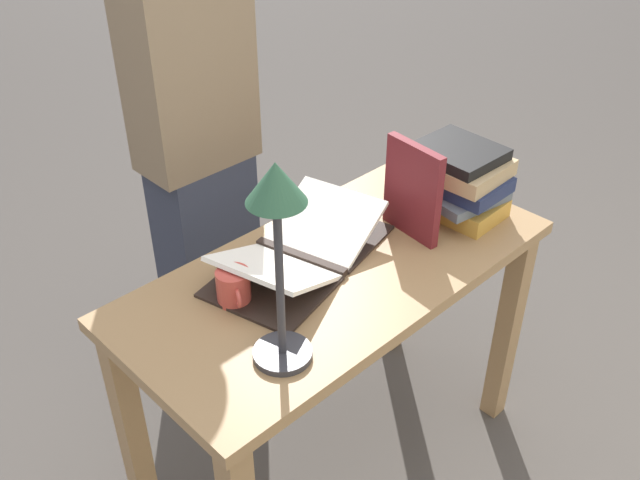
# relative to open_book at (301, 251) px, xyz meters

# --- Properties ---
(ground_plane) EXTENTS (12.00, 12.00, 0.00)m
(ground_plane) POSITION_rel_open_book_xyz_m (-0.05, 0.09, -0.80)
(ground_plane) COLOR #47423D
(reading_desk) EXTENTS (1.18, 0.56, 0.77)m
(reading_desk) POSITION_rel_open_book_xyz_m (-0.05, 0.09, -0.17)
(reading_desk) COLOR #937047
(reading_desk) RESTS_ON ground_plane
(open_book) EXTENTS (0.58, 0.40, 0.10)m
(open_book) POSITION_rel_open_book_xyz_m (0.00, 0.00, 0.00)
(open_book) COLOR black
(open_book) RESTS_ON reading_desk
(book_stack_tall) EXTENTS (0.25, 0.29, 0.20)m
(book_stack_tall) POSITION_rel_open_book_xyz_m (-0.49, 0.12, 0.07)
(book_stack_tall) COLOR #BC8933
(book_stack_tall) RESTS_ON reading_desk
(book_standing_upright) EXTENTS (0.05, 0.19, 0.27)m
(book_standing_upright) POSITION_rel_open_book_xyz_m (-0.31, 0.11, 0.10)
(book_standing_upright) COLOR maroon
(book_standing_upright) RESTS_ON reading_desk
(reading_lamp) EXTENTS (0.13, 0.13, 0.48)m
(reading_lamp) POSITION_rel_open_book_xyz_m (0.27, 0.23, 0.32)
(reading_lamp) COLOR #2D2D33
(reading_lamp) RESTS_ON reading_desk
(coffee_mug) EXTENTS (0.08, 0.11, 0.09)m
(coffee_mug) POSITION_rel_open_book_xyz_m (0.23, 0.01, 0.01)
(coffee_mug) COLOR #B74238
(coffee_mug) RESTS_ON reading_desk
(person_reader) EXTENTS (0.36, 0.23, 1.68)m
(person_reader) POSITION_rel_open_book_xyz_m (-0.10, -0.58, 0.04)
(person_reader) COLOR #2D3342
(person_reader) RESTS_ON ground_plane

